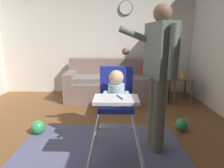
# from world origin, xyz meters

# --- Properties ---
(ground) EXTENTS (6.09, 6.49, 0.10)m
(ground) POSITION_xyz_m (0.00, 0.00, -0.05)
(ground) COLOR brown
(wall_far) EXTENTS (5.29, 0.06, 2.66)m
(wall_far) POSITION_xyz_m (0.00, 2.47, 1.33)
(wall_far) COLOR silver
(wall_far) RESTS_ON ground
(couch) EXTENTS (2.10, 0.86, 0.86)m
(couch) POSITION_xyz_m (0.45, 1.95, 0.33)
(couch) COLOR gray
(couch) RESTS_ON ground
(high_chair) EXTENTS (0.62, 0.73, 0.98)m
(high_chair) POSITION_xyz_m (0.43, -0.13, 0.68)
(high_chair) COLOR white
(high_chair) RESTS_ON ground
(adult_standing) EXTENTS (0.59, 0.50, 1.62)m
(adult_standing) POSITION_xyz_m (0.89, -0.02, 0.92)
(adult_standing) COLOR #626047
(adult_standing) RESTS_ON ground
(toy_ball) EXTENTS (0.19, 0.19, 0.19)m
(toy_ball) POSITION_xyz_m (-0.63, 0.32, 0.09)
(toy_ball) COLOR green
(toy_ball) RESTS_ON ground
(toy_ball_second) EXTENTS (0.18, 0.18, 0.18)m
(toy_ball_second) POSITION_xyz_m (1.39, 0.42, 0.09)
(toy_ball_second) COLOR green
(toy_ball_second) RESTS_ON ground
(side_table) EXTENTS (0.40, 0.40, 0.52)m
(side_table) POSITION_xyz_m (1.77, 1.63, 0.38)
(side_table) COLOR brown
(side_table) RESTS_ON ground
(sippy_cup) EXTENTS (0.07, 0.07, 0.10)m
(sippy_cup) POSITION_xyz_m (1.78, 1.63, 0.57)
(sippy_cup) COLOR gold
(sippy_cup) RESTS_ON side_table
(wall_clock) EXTENTS (0.31, 0.04, 0.31)m
(wall_clock) POSITION_xyz_m (0.68, 2.43, 1.97)
(wall_clock) COLOR white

